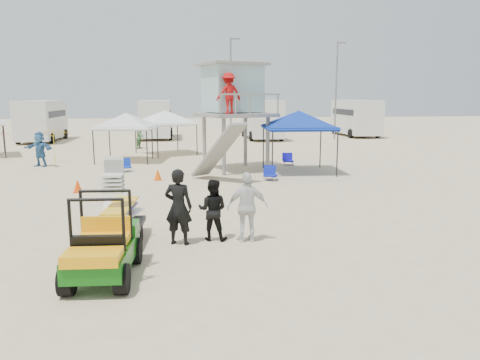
{
  "coord_description": "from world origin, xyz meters",
  "views": [
    {
      "loc": [
        -1.2,
        -9.67,
        3.59
      ],
      "look_at": [
        0.5,
        3.0,
        1.3
      ],
      "focal_mm": 35.0,
      "sensor_mm": 36.0,
      "label": 1
    }
  ],
  "objects": [
    {
      "name": "lifeguard_tower",
      "position": [
        1.52,
        13.13,
        3.76
      ],
      "size": [
        4.02,
        4.02,
        5.05
      ],
      "color": "gray",
      "rests_on": "ground"
    },
    {
      "name": "canopy_white_a",
      "position": [
        -3.99,
        16.99,
        2.54
      ],
      "size": [
        3.44,
        3.44,
        3.09
      ],
      "color": "black",
      "rests_on": "ground"
    },
    {
      "name": "rv_mid_right",
      "position": [
        6.0,
        29.99,
        1.8
      ],
      "size": [
        2.64,
        7.0,
        3.25
      ],
      "color": "silver",
      "rests_on": "ground"
    },
    {
      "name": "cone_far",
      "position": [
        -2.08,
        10.6,
        0.25
      ],
      "size": [
        0.34,
        0.34,
        0.5
      ],
      "primitive_type": "cone",
      "color": "#EF5307",
      "rests_on": "ground"
    },
    {
      "name": "umbrella_b",
      "position": [
        -7.9,
        17.08,
        0.92
      ],
      "size": [
        2.85,
        2.84,
        1.85
      ],
      "primitive_type": "imported",
      "rotation": [
        0.0,
        0.0,
        0.93
      ],
      "color": "yellow",
      "rests_on": "ground"
    },
    {
      "name": "man_right",
      "position": [
        0.49,
        1.51,
        0.88
      ],
      "size": [
        1.04,
        0.44,
        1.76
      ],
      "primitive_type": "imported",
      "rotation": [
        0.0,
        0.0,
        3.16
      ],
      "color": "silver",
      "rests_on": "ground"
    },
    {
      "name": "man_left",
      "position": [
        -1.21,
        1.51,
        0.94
      ],
      "size": [
        0.79,
        0.64,
        1.88
      ],
      "primitive_type": "imported",
      "rotation": [
        0.0,
        0.0,
        2.83
      ],
      "color": "black",
      "rests_on": "ground"
    },
    {
      "name": "beach_chair_c",
      "position": [
        2.76,
        10.0,
        0.31
      ],
      "size": [
        0.7,
        0.77,
        0.64
      ],
      "color": "#0E1D9F",
      "rests_on": "ground"
    },
    {
      "name": "rv_far_left",
      "position": [
        -12.0,
        29.99,
        1.8
      ],
      "size": [
        2.64,
        6.8,
        3.25
      ],
      "color": "silver",
      "rests_on": "ground"
    },
    {
      "name": "canopy_white_c",
      "position": [
        -1.92,
        19.9,
        2.59
      ],
      "size": [
        4.04,
        4.04,
        3.14
      ],
      "color": "black",
      "rests_on": "ground"
    },
    {
      "name": "cone_near",
      "position": [
        -4.99,
        8.37,
        0.25
      ],
      "size": [
        0.34,
        0.34,
        0.5
      ],
      "primitive_type": "cone",
      "color": "#EF4207",
      "rests_on": "ground"
    },
    {
      "name": "light_pole_right",
      "position": [
        12.0,
        28.5,
        4.0
      ],
      "size": [
        0.14,
        0.14,
        8.0
      ],
      "primitive_type": "cylinder",
      "color": "slate",
      "rests_on": "ground"
    },
    {
      "name": "beach_chair_a",
      "position": [
        -3.76,
        13.27,
        0.31
      ],
      "size": [
        0.69,
        0.76,
        0.64
      ],
      "color": "#1032B5",
      "rests_on": "ground"
    },
    {
      "name": "surf_trailer",
      "position": [
        -2.73,
        1.81,
        0.78
      ],
      "size": [
        1.28,
        2.2,
        1.91
      ],
      "color": "black",
      "rests_on": "ground"
    },
    {
      "name": "rv_mid_left",
      "position": [
        -3.0,
        31.49,
        1.8
      ],
      "size": [
        2.65,
        6.5,
        3.25
      ],
      "color": "silver",
      "rests_on": "ground"
    },
    {
      "name": "beach_chair_b",
      "position": [
        4.59,
        14.36,
        0.31
      ],
      "size": [
        0.62,
        0.66,
        0.64
      ],
      "color": "#1310B3",
      "rests_on": "ground"
    },
    {
      "name": "man_mid",
      "position": [
        -0.36,
        1.76,
        0.78
      ],
      "size": [
        0.89,
        0.78,
        1.56
      ],
      "primitive_type": "imported",
      "rotation": [
        0.0,
        0.0,
        2.85
      ],
      "color": "black",
      "rests_on": "ground"
    },
    {
      "name": "utility_cart",
      "position": [
        -2.73,
        -0.52,
        0.79
      ],
      "size": [
        1.26,
        2.3,
        1.7
      ],
      "color": "#0D580E",
      "rests_on": "ground"
    },
    {
      "name": "light_pole_left",
      "position": [
        3.0,
        27.0,
        4.0
      ],
      "size": [
        0.14,
        0.14,
        8.0
      ],
      "primitive_type": "cylinder",
      "color": "slate",
      "rests_on": "ground"
    },
    {
      "name": "rv_far_right",
      "position": [
        15.0,
        31.49,
        1.8
      ],
      "size": [
        2.64,
        6.6,
        3.25
      ],
      "color": "silver",
      "rests_on": "ground"
    },
    {
      "name": "ground",
      "position": [
        0.0,
        0.0,
        0.0
      ],
      "size": [
        140.0,
        140.0,
        0.0
      ],
      "primitive_type": "plane",
      "color": "beige",
      "rests_on": "ground"
    },
    {
      "name": "distant_beachgoers",
      "position": [
        -6.79,
        18.05,
        0.87
      ],
      "size": [
        5.83,
        9.01,
        1.81
      ],
      "color": "#33669B",
      "rests_on": "ground"
    },
    {
      "name": "canopy_blue",
      "position": [
        4.5,
        11.94,
        2.79
      ],
      "size": [
        3.24,
        3.24,
        3.34
      ],
      "color": "black",
      "rests_on": "ground"
    }
  ]
}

